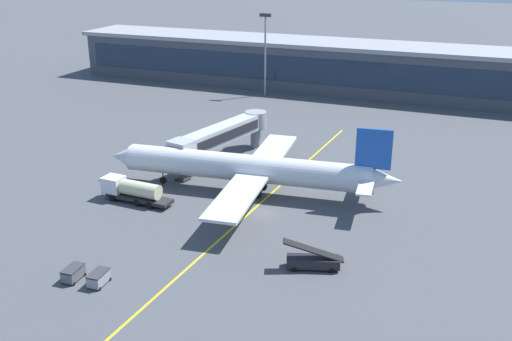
{
  "coord_description": "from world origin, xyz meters",
  "views": [
    {
      "loc": [
        26.97,
        -68.66,
        34.4
      ],
      "look_at": [
        -2.33,
        3.8,
        4.5
      ],
      "focal_mm": 41.38,
      "sensor_mm": 36.0,
      "label": 1
    }
  ],
  "objects_px": {
    "main_airliner": "(248,168)",
    "belt_loader": "(313,261)",
    "baggage_cart_0": "(73,273)",
    "baggage_cart_1": "(99,278)",
    "fuel_tanker": "(132,190)"
  },
  "relations": [
    {
      "from": "main_airliner",
      "to": "belt_loader",
      "type": "distance_m",
      "value": 23.54
    },
    {
      "from": "main_airliner",
      "to": "belt_loader",
      "type": "relative_size",
      "value": 6.38
    },
    {
      "from": "baggage_cart_0",
      "to": "baggage_cart_1",
      "type": "bearing_deg",
      "value": 3.93
    },
    {
      "from": "fuel_tanker",
      "to": "belt_loader",
      "type": "distance_m",
      "value": 30.62
    },
    {
      "from": "main_airliner",
      "to": "baggage_cart_0",
      "type": "height_order",
      "value": "main_airliner"
    },
    {
      "from": "baggage_cart_0",
      "to": "fuel_tanker",
      "type": "bearing_deg",
      "value": 105.54
    },
    {
      "from": "main_airliner",
      "to": "fuel_tanker",
      "type": "distance_m",
      "value": 17.0
    },
    {
      "from": "fuel_tanker",
      "to": "baggage_cart_0",
      "type": "relative_size",
      "value": 3.96
    },
    {
      "from": "main_airliner",
      "to": "fuel_tanker",
      "type": "bearing_deg",
      "value": -146.75
    },
    {
      "from": "fuel_tanker",
      "to": "belt_loader",
      "type": "relative_size",
      "value": 1.57
    },
    {
      "from": "belt_loader",
      "to": "baggage_cart_0",
      "type": "height_order",
      "value": "belt_loader"
    },
    {
      "from": "fuel_tanker",
      "to": "belt_loader",
      "type": "height_order",
      "value": "belt_loader"
    },
    {
      "from": "fuel_tanker",
      "to": "baggage_cart_1",
      "type": "height_order",
      "value": "fuel_tanker"
    },
    {
      "from": "fuel_tanker",
      "to": "baggage_cart_1",
      "type": "xyz_separation_m",
      "value": [
        8.91,
        -20.33,
        -0.96
      ]
    },
    {
      "from": "main_airliner",
      "to": "baggage_cart_0",
      "type": "distance_m",
      "value": 31.11
    }
  ]
}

